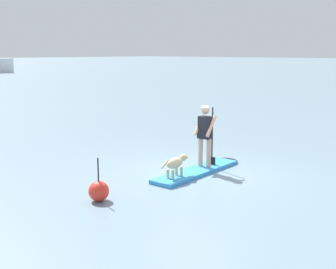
# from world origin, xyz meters

# --- Properties ---
(ground_plane) EXTENTS (400.00, 400.00, 0.00)m
(ground_plane) POSITION_xyz_m (0.00, 0.00, 0.00)
(ground_plane) COLOR slate
(paddleboard) EXTENTS (3.29, 0.83, 0.10)m
(paddleboard) POSITION_xyz_m (0.23, 0.01, 0.05)
(paddleboard) COLOR #338CD8
(paddleboard) RESTS_ON ground_plane
(person_paddler) EXTENTS (0.62, 0.49, 1.64)m
(person_paddler) POSITION_xyz_m (0.38, 0.02, 1.05)
(person_paddler) COLOR tan
(person_paddler) RESTS_ON paddleboard
(dog) EXTENTS (1.02, 0.25, 0.52)m
(dog) POSITION_xyz_m (-0.86, -0.05, 0.44)
(dog) COLOR #CCB78C
(dog) RESTS_ON paddleboard
(marker_buoy) EXTENTS (0.44, 0.44, 0.94)m
(marker_buoy) POSITION_xyz_m (-3.08, 0.16, 0.22)
(marker_buoy) COLOR red
(marker_buoy) RESTS_ON ground_plane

